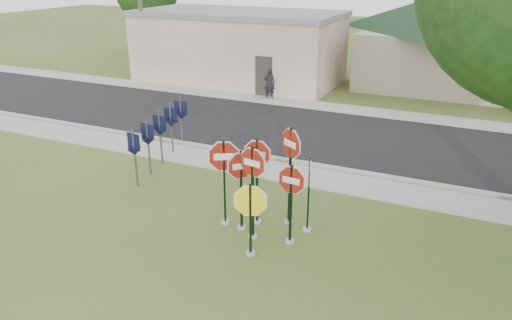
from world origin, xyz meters
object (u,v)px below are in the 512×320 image
at_px(stop_sign_yellow, 250,212).
at_px(stop_sign_left, 241,180).
at_px(stop_sign_center, 253,180).
at_px(pedestrian, 269,83).

distance_m(stop_sign_yellow, stop_sign_left, 1.37).
relative_size(stop_sign_center, stop_sign_yellow, 1.31).
bearing_deg(stop_sign_center, pedestrian, 111.62).
height_order(stop_sign_yellow, stop_sign_left, stop_sign_left).
bearing_deg(stop_sign_center, stop_sign_left, 147.88).
xyz_separation_m(stop_sign_yellow, pedestrian, (-5.67, 14.31, -0.37)).
xyz_separation_m(stop_sign_left, pedestrian, (-4.88, 13.23, -0.62)).
bearing_deg(pedestrian, stop_sign_left, 90.96).
relative_size(stop_sign_center, stop_sign_left, 1.12).
height_order(stop_sign_yellow, pedestrian, stop_sign_yellow).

